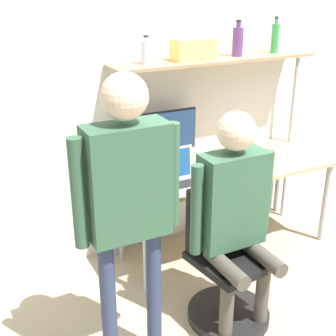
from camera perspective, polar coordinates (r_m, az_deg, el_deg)
name	(u,v)px	position (r m, az deg, el deg)	size (l,w,h in m)	color
ground_plane	(247,269)	(3.91, 9.65, -12.04)	(12.00, 12.00, 0.00)	tan
wall_back	(202,84)	(3.97, 4.12, 10.18)	(8.00, 0.06, 2.70)	silver
desk	(224,173)	(3.85, 6.90, -0.65)	(1.82, 0.74, 0.76)	tan
shelf_unit	(214,83)	(3.80, 5.68, 10.27)	(1.73, 0.31, 1.59)	#997A56
monitor	(164,135)	(3.71, -0.52, 4.03)	(0.57, 0.18, 0.45)	black
laptop	(176,174)	(3.45, 0.97, -0.71)	(0.33, 0.25, 0.25)	silver
cell_phone	(207,177)	(3.56, 4.83, -1.15)	(0.07, 0.15, 0.01)	#264C8C
office_chair	(226,279)	(3.26, 7.08, -13.27)	(0.56, 0.56, 0.94)	black
person_seated	(235,205)	(2.94, 8.17, -4.46)	(0.59, 0.48, 1.46)	#4C473D
person_standing	(128,191)	(2.46, -4.92, -2.80)	(0.60, 0.24, 1.77)	#2D3856
bottle_clear	(146,52)	(3.47, -2.67, 13.94)	(0.08, 0.08, 0.20)	silver
bottle_purple	(238,41)	(3.86, 8.50, 15.07)	(0.09, 0.09, 0.28)	#593372
bottle_green	(275,38)	(4.08, 12.92, 15.23)	(0.06, 0.06, 0.29)	#2D8C3F
storage_box	(193,49)	(3.65, 3.07, 14.23)	(0.32, 0.17, 0.16)	#DBCC66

